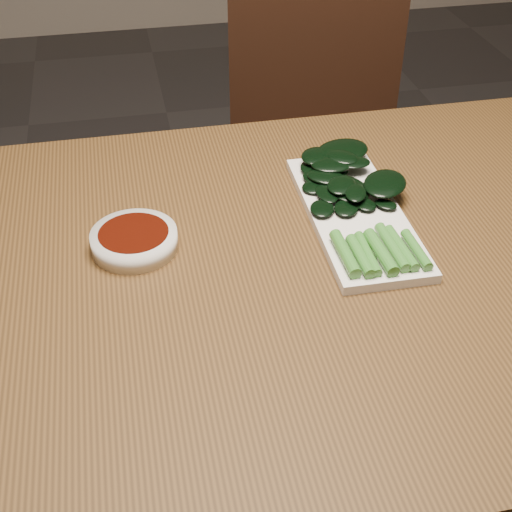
{
  "coord_description": "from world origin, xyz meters",
  "views": [
    {
      "loc": [
        -0.18,
        -0.72,
        1.33
      ],
      "look_at": [
        -0.03,
        0.01,
        0.76
      ],
      "focal_mm": 50.0,
      "sensor_mm": 36.0,
      "label": 1
    }
  ],
  "objects_px": {
    "serving_plate": "(355,215)",
    "gai_lan": "(348,188)",
    "chair_far": "(317,155)",
    "sauce_bowl": "(134,240)",
    "table": "(280,302)"
  },
  "relations": [
    {
      "from": "serving_plate",
      "to": "gai_lan",
      "type": "relative_size",
      "value": 0.93
    },
    {
      "from": "chair_far",
      "to": "sauce_bowl",
      "type": "height_order",
      "value": "chair_far"
    },
    {
      "from": "table",
      "to": "chair_far",
      "type": "relative_size",
      "value": 1.57
    },
    {
      "from": "sauce_bowl",
      "to": "serving_plate",
      "type": "xyz_separation_m",
      "value": [
        0.31,
        0.01,
        -0.01
      ]
    },
    {
      "from": "serving_plate",
      "to": "chair_far",
      "type": "bearing_deg",
      "value": 78.1
    },
    {
      "from": "chair_far",
      "to": "sauce_bowl",
      "type": "xyz_separation_m",
      "value": [
        -0.45,
        -0.64,
        0.28
      ]
    },
    {
      "from": "sauce_bowl",
      "to": "serving_plate",
      "type": "distance_m",
      "value": 0.31
    },
    {
      "from": "sauce_bowl",
      "to": "gai_lan",
      "type": "xyz_separation_m",
      "value": [
        0.32,
        0.05,
        0.01
      ]
    },
    {
      "from": "gai_lan",
      "to": "table",
      "type": "bearing_deg",
      "value": -137.1
    },
    {
      "from": "table",
      "to": "serving_plate",
      "type": "height_order",
      "value": "serving_plate"
    },
    {
      "from": "chair_far",
      "to": "serving_plate",
      "type": "xyz_separation_m",
      "value": [
        -0.13,
        -0.63,
        0.27
      ]
    },
    {
      "from": "serving_plate",
      "to": "gai_lan",
      "type": "xyz_separation_m",
      "value": [
        0.0,
        0.04,
        0.02
      ]
    },
    {
      "from": "serving_plate",
      "to": "gai_lan",
      "type": "distance_m",
      "value": 0.05
    },
    {
      "from": "chair_far",
      "to": "gai_lan",
      "type": "xyz_separation_m",
      "value": [
        -0.13,
        -0.59,
        0.29
      ]
    },
    {
      "from": "chair_far",
      "to": "serving_plate",
      "type": "relative_size",
      "value": 2.77
    }
  ]
}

